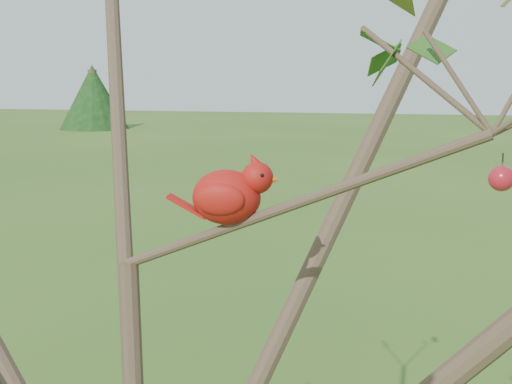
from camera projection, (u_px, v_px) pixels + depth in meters
The scene contains 3 objects.
crabapple_tree at pixel (136, 182), 0.99m from camera, with size 2.35×2.05×2.95m.
cardinal at pixel (230, 194), 1.07m from camera, with size 0.19×0.10×0.14m.
distant_trees at pixel (407, 94), 26.95m from camera, with size 42.73×16.69×3.65m.
Camera 1 is at (0.43, -0.93, 2.28)m, focal length 45.00 mm.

